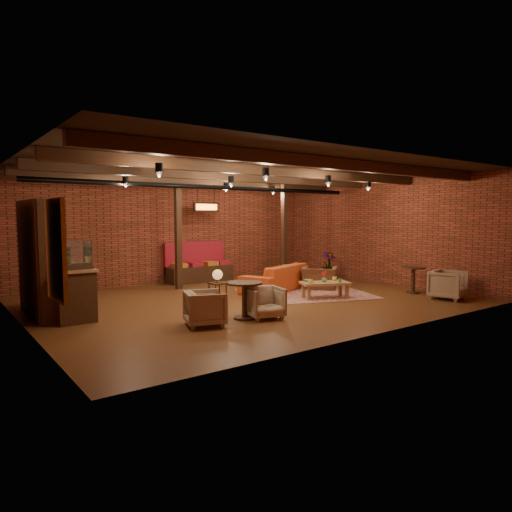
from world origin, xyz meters
TOP-DOWN VIEW (x-y plane):
  - floor at (0.00, 0.00)m, footprint 10.00×10.00m
  - ceiling at (0.00, 0.00)m, footprint 10.00×8.00m
  - wall_back at (0.00, 4.00)m, footprint 10.00×0.02m
  - wall_front at (0.00, -4.00)m, footprint 10.00×0.02m
  - wall_left at (-5.00, 0.00)m, footprint 0.02×8.00m
  - wall_right at (5.00, 0.00)m, footprint 0.02×8.00m
  - ceiling_beams at (0.00, 0.00)m, footprint 9.80×6.40m
  - ceiling_pipe at (0.00, 1.60)m, footprint 9.60×0.12m
  - post_left at (-0.60, 2.60)m, footprint 0.16×0.16m
  - post_right at (2.80, 2.00)m, footprint 0.16×0.16m
  - service_counter at (-4.10, 1.00)m, footprint 0.80×2.50m
  - plant_counter at (-4.00, 1.20)m, footprint 0.35×0.39m
  - shelving_hutch at (-4.50, 1.10)m, footprint 0.52×2.00m
  - chalkboard_menu at (-4.93, -2.30)m, footprint 0.08×0.96m
  - banquette at (0.60, 3.55)m, footprint 2.10×0.70m
  - service_sign at (0.60, 3.10)m, footprint 0.86×0.06m
  - ceiling_spotlights at (0.00, 0.00)m, footprint 6.40×4.40m
  - rug at (1.75, -0.17)m, footprint 3.95×3.48m
  - sofa at (1.51, 0.79)m, footprint 2.67×1.82m
  - coffee_table at (1.70, -0.92)m, footprint 1.35×1.03m
  - side_table_lamp at (-0.70, 0.31)m, footprint 0.38×0.38m
  - round_table_left at (-1.26, -1.64)m, footprint 0.72×0.72m
  - armchair_a at (-2.19, -1.67)m, footprint 0.86×0.89m
  - armchair_b at (-0.90, -1.84)m, footprint 0.81×0.78m
  - armchair_right at (2.64, 0.23)m, footprint 1.11×1.15m
  - side_table_book at (3.18, 0.74)m, footprint 0.55×0.55m
  - round_table_right at (4.18, -1.79)m, footprint 0.61×0.61m
  - armchair_far at (4.11, -2.84)m, footprint 0.92×0.88m
  - plant_tall at (4.40, 1.61)m, footprint 1.58×1.58m

SIDE VIEW (x-z plane):
  - floor at x=0.00m, z-range 0.00..0.00m
  - rug at x=1.75m, z-range 0.00..0.01m
  - armchair_b at x=-0.90m, z-range 0.00..0.71m
  - sofa at x=1.51m, z-range 0.00..0.73m
  - coffee_table at x=1.70m, z-range 0.04..0.70m
  - armchair_a at x=-2.19m, z-range 0.00..0.74m
  - armchair_far at x=4.11m, z-range 0.00..0.79m
  - armchair_right at x=2.64m, z-range 0.00..0.85m
  - side_table_book at x=3.18m, z-range 0.19..0.67m
  - round_table_right at x=4.18m, z-range 0.12..0.83m
  - banquette at x=0.60m, z-range 0.00..1.00m
  - round_table_left at x=-1.26m, z-range 0.13..0.88m
  - side_table_lamp at x=-0.70m, z-range 0.20..0.99m
  - service_counter at x=-4.10m, z-range 0.00..1.60m
  - shelving_hutch at x=-4.50m, z-range 0.00..2.40m
  - plant_counter at x=-4.00m, z-range 1.07..1.37m
  - plant_tall at x=4.40m, z-range 0.00..2.69m
  - wall_back at x=0.00m, z-range 0.00..3.20m
  - wall_front at x=0.00m, z-range 0.00..3.20m
  - wall_left at x=-5.00m, z-range 0.00..3.20m
  - wall_right at x=5.00m, z-range 0.00..3.20m
  - post_left at x=-0.60m, z-range 0.00..3.20m
  - post_right at x=2.80m, z-range 0.00..3.20m
  - chalkboard_menu at x=-4.93m, z-range 0.87..2.33m
  - service_sign at x=0.60m, z-range 2.20..2.50m
  - ceiling_pipe at x=0.00m, z-range 2.79..2.91m
  - ceiling_spotlights at x=0.00m, z-range 2.72..3.00m
  - ceiling_beams at x=0.00m, z-range 2.97..3.19m
  - ceiling at x=0.00m, z-range 3.19..3.21m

